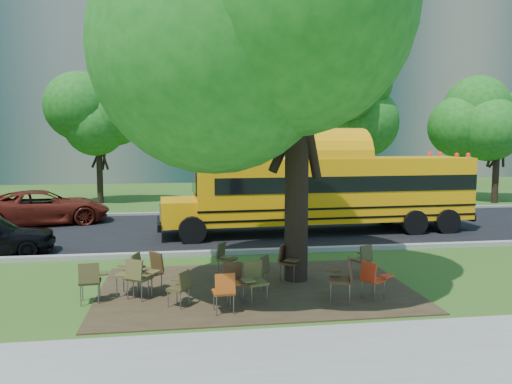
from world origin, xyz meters
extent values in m
plane|color=#2B5219|center=(0.00, 0.00, 0.00)|extent=(160.00, 160.00, 0.00)
cube|color=#382819|center=(1.00, -0.50, 0.01)|extent=(7.00, 4.50, 0.03)
cube|color=black|center=(0.00, 7.00, 0.02)|extent=(80.00, 8.00, 0.04)
cube|color=gray|center=(0.00, 3.00, 0.07)|extent=(80.00, 0.25, 0.14)
cube|color=gray|center=(0.00, 11.10, 0.07)|extent=(80.00, 0.25, 0.14)
cube|color=slate|center=(-8.00, 36.00, 11.00)|extent=(38.00, 16.00, 22.00)
cube|color=gray|center=(24.00, 38.00, 12.50)|extent=(30.00, 16.00, 25.00)
cylinder|color=black|center=(-5.00, 16.00, 1.75)|extent=(0.32, 0.32, 3.50)
sphere|color=#176116|center=(-5.00, 16.00, 4.22)|extent=(4.80, 4.80, 4.80)
cylinder|color=black|center=(8.00, 14.00, 2.10)|extent=(0.38, 0.38, 4.20)
sphere|color=#176116|center=(8.00, 14.00, 5.04)|extent=(5.60, 5.60, 5.60)
cylinder|color=black|center=(16.00, 13.00, 1.80)|extent=(0.34, 0.34, 3.60)
sphere|color=#176116|center=(16.00, 13.00, 4.35)|extent=(5.00, 5.00, 5.00)
cylinder|color=black|center=(2.07, 0.04, 2.41)|extent=(0.56, 0.56, 4.82)
sphere|color=#176116|center=(2.07, 0.04, 5.90)|extent=(7.20, 7.20, 7.20)
cube|color=#FBA107|center=(4.82, 6.00, 1.62)|extent=(10.16, 2.77, 2.24)
cube|color=black|center=(5.10, 6.01, 1.87)|extent=(9.61, 2.78, 0.55)
cube|color=#FBA107|center=(-0.78, 5.73, 0.91)|extent=(1.28, 2.07, 0.87)
cube|color=black|center=(4.82, 6.00, 1.05)|extent=(10.18, 2.80, 0.07)
cube|color=black|center=(4.82, 6.00, 0.71)|extent=(10.18, 2.80, 0.07)
cylinder|color=black|center=(-0.33, 4.61, 0.46)|extent=(0.93, 0.32, 0.91)
cylinder|color=black|center=(-0.44, 6.89, 0.46)|extent=(0.93, 0.32, 0.91)
cylinder|color=black|center=(7.53, 4.99, 0.46)|extent=(0.93, 0.32, 0.91)
cylinder|color=black|center=(7.42, 7.27, 0.46)|extent=(0.93, 0.32, 0.91)
cylinder|color=black|center=(8.81, 5.05, 0.46)|extent=(0.93, 0.32, 0.91)
cylinder|color=black|center=(8.70, 7.33, 0.46)|extent=(0.93, 0.32, 0.91)
cube|color=#473C1F|center=(-2.56, -0.98, 0.46)|extent=(0.46, 0.44, 0.05)
cube|color=#473C1F|center=(-2.54, -1.16, 0.69)|extent=(0.42, 0.13, 0.41)
cube|color=#473C1F|center=(-2.33, -0.81, 0.58)|extent=(0.25, 0.30, 0.03)
cylinder|color=slate|center=(-2.75, -0.82, 0.23)|extent=(0.02, 0.02, 0.46)
cylinder|color=slate|center=(-2.37, -1.14, 0.23)|extent=(0.02, 0.02, 0.46)
cube|color=brown|center=(-1.56, -0.89, 0.47)|extent=(0.59, 0.59, 0.05)
cube|color=brown|center=(-1.66, -1.05, 0.70)|extent=(0.41, 0.30, 0.42)
cube|color=brown|center=(-1.27, -0.89, 0.60)|extent=(0.35, 0.37, 0.03)
cylinder|color=slate|center=(-1.62, -0.65, 0.24)|extent=(0.03, 0.03, 0.47)
cylinder|color=slate|center=(-1.50, -1.13, 0.24)|extent=(0.03, 0.03, 0.47)
cube|color=#413B1C|center=(-0.73, -1.53, 0.40)|extent=(0.51, 0.51, 0.04)
cube|color=#413B1C|center=(-0.60, -1.63, 0.60)|extent=(0.28, 0.34, 0.36)
cube|color=#413B1C|center=(-0.71, -1.29, 0.51)|extent=(0.32, 0.30, 0.03)
cylinder|color=slate|center=(-0.95, -1.57, 0.20)|extent=(0.02, 0.02, 0.40)
cylinder|color=slate|center=(-0.52, -1.50, 0.20)|extent=(0.02, 0.02, 0.40)
cube|color=#50311C|center=(0.41, -1.43, 0.44)|extent=(0.44, 0.42, 0.05)
cube|color=#50311C|center=(0.39, -1.26, 0.65)|extent=(0.39, 0.13, 0.39)
cube|color=#50311C|center=(0.19, -1.59, 0.55)|extent=(0.24, 0.29, 0.03)
cylinder|color=slate|center=(0.59, -1.58, 0.22)|extent=(0.02, 0.02, 0.44)
cylinder|color=slate|center=(0.23, -1.28, 0.22)|extent=(0.02, 0.02, 0.44)
cube|color=#B04812|center=(0.14, -2.03, 0.44)|extent=(0.45, 0.43, 0.05)
cube|color=#B04812|center=(0.16, -2.20, 0.66)|extent=(0.40, 0.13, 0.39)
cube|color=#B04812|center=(0.36, -1.87, 0.56)|extent=(0.24, 0.29, 0.03)
cylinder|color=slate|center=(-0.04, -1.88, 0.22)|extent=(0.02, 0.02, 0.44)
cylinder|color=slate|center=(0.33, -2.18, 0.22)|extent=(0.02, 0.02, 0.44)
cube|color=brown|center=(0.86, -1.55, 0.46)|extent=(0.52, 0.50, 0.05)
cube|color=brown|center=(0.81, -1.37, 0.68)|extent=(0.42, 0.20, 0.41)
cube|color=brown|center=(0.66, -1.75, 0.58)|extent=(0.29, 0.33, 0.03)
cylinder|color=slate|center=(1.07, -1.67, 0.23)|extent=(0.02, 0.02, 0.46)
cylinder|color=slate|center=(0.65, -1.43, 0.23)|extent=(0.02, 0.02, 0.46)
cube|color=#412617|center=(2.59, -1.78, 0.50)|extent=(0.57, 0.59, 0.06)
cube|color=#412617|center=(2.78, -1.84, 0.75)|extent=(0.24, 0.46, 0.45)
cube|color=#412617|center=(2.53, -1.47, 0.64)|extent=(0.38, 0.33, 0.03)
cylinder|color=slate|center=(2.35, -1.90, 0.25)|extent=(0.03, 0.03, 0.50)
cylinder|color=slate|center=(2.84, -1.66, 0.25)|extent=(0.03, 0.03, 0.50)
cube|color=red|center=(3.37, -1.64, 0.44)|extent=(0.54, 0.55, 0.05)
cube|color=red|center=(3.22, -1.72, 0.65)|extent=(0.27, 0.38, 0.39)
cube|color=red|center=(3.60, -1.77, 0.55)|extent=(0.34, 0.32, 0.03)
cylinder|color=slate|center=(3.43, -1.41, 0.22)|extent=(0.02, 0.02, 0.44)
cylinder|color=slate|center=(3.31, -1.86, 0.22)|extent=(0.02, 0.02, 0.44)
cube|color=brown|center=(-1.82, -0.66, 0.50)|extent=(0.56, 0.57, 0.06)
cube|color=brown|center=(-1.62, -0.72, 0.74)|extent=(0.23, 0.46, 0.45)
cube|color=brown|center=(-1.89, -0.36, 0.63)|extent=(0.37, 0.32, 0.03)
cylinder|color=slate|center=(-2.05, -0.79, 0.25)|extent=(0.03, 0.03, 0.50)
cylinder|color=slate|center=(-1.58, -0.53, 0.25)|extent=(0.03, 0.03, 0.50)
cube|color=#4C361B|center=(-1.36, -0.53, 0.47)|extent=(0.61, 0.61, 0.05)
cube|color=#4C361B|center=(-1.22, -0.41, 0.71)|extent=(0.35, 0.39, 0.42)
cube|color=#4C361B|center=(-1.64, -0.44, 0.60)|extent=(0.38, 0.37, 0.03)
cylinder|color=slate|center=(-1.38, -0.79, 0.24)|extent=(0.03, 0.03, 0.47)
cylinder|color=slate|center=(-1.34, -0.28, 0.24)|extent=(0.03, 0.03, 0.47)
cube|color=#4B4420|center=(0.46, 0.69, 0.43)|extent=(0.54, 0.55, 0.05)
cube|color=#4B4420|center=(0.31, 0.79, 0.64)|extent=(0.29, 0.37, 0.39)
cube|color=#4B4420|center=(0.44, 0.42, 0.55)|extent=(0.34, 0.32, 0.03)
cylinder|color=slate|center=(0.68, 0.74, 0.22)|extent=(0.02, 0.02, 0.43)
cylinder|color=slate|center=(0.23, 0.64, 0.22)|extent=(0.02, 0.02, 0.43)
cube|color=#453C1D|center=(1.08, -0.47, 0.40)|extent=(0.51, 0.52, 0.04)
cube|color=#453C1D|center=(1.21, -0.56, 0.60)|extent=(0.28, 0.34, 0.36)
cube|color=#453C1D|center=(1.11, -0.22, 0.51)|extent=(0.32, 0.31, 0.03)
cylinder|color=slate|center=(0.87, -0.50, 0.20)|extent=(0.02, 0.02, 0.40)
cylinder|color=slate|center=(1.30, -0.43, 0.20)|extent=(0.02, 0.02, 0.40)
cube|color=#4D311B|center=(1.91, -0.03, 0.47)|extent=(0.60, 0.60, 0.05)
cube|color=#4D311B|center=(1.76, 0.08, 0.70)|extent=(0.33, 0.39, 0.42)
cube|color=#4D311B|center=(1.88, -0.32, 0.60)|extent=(0.37, 0.36, 0.03)
cylinder|color=slate|center=(2.16, 0.00, 0.24)|extent=(0.03, 0.03, 0.47)
cylinder|color=slate|center=(1.66, -0.07, 0.24)|extent=(0.03, 0.03, 0.47)
cube|color=#483F1F|center=(3.75, 0.12, 0.43)|extent=(0.53, 0.52, 0.05)
cube|color=#483F1F|center=(3.82, -0.03, 0.64)|extent=(0.38, 0.25, 0.38)
cube|color=#483F1F|center=(3.89, 0.34, 0.54)|extent=(0.30, 0.33, 0.03)
cylinder|color=slate|center=(3.53, 0.20, 0.21)|extent=(0.02, 0.02, 0.43)
cylinder|color=slate|center=(3.96, 0.05, 0.21)|extent=(0.02, 0.02, 0.43)
imported|color=#5D1A0F|center=(-6.14, 9.25, 0.70)|extent=(5.49, 3.65, 1.40)
camera|label=1|loc=(-0.61, -11.50, 3.41)|focal=35.00mm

